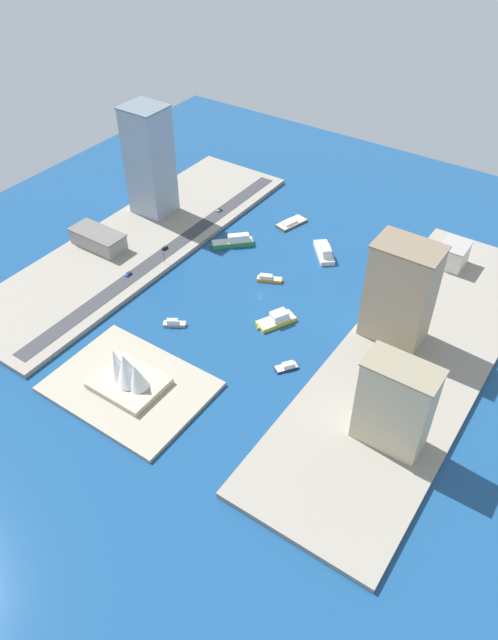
% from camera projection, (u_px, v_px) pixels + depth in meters
% --- Properties ---
extents(ground_plane, '(440.00, 440.00, 0.00)m').
position_uv_depth(ground_plane, '(260.00, 295.00, 343.88)').
color(ground_plane, navy).
extents(quay_west, '(70.00, 240.00, 2.69)m').
position_uv_depth(quay_west, '(414.00, 357.00, 303.30)').
color(quay_west, gray).
rests_on(quay_west, ground_plane).
extents(quay_east, '(70.00, 240.00, 2.69)m').
position_uv_depth(quay_east, '(138.00, 242.00, 382.69)').
color(quay_east, gray).
rests_on(quay_east, ground_plane).
extents(peninsula_point, '(74.24, 55.24, 2.00)m').
position_uv_depth(peninsula_point, '(130.00, 386.00, 288.83)').
color(peninsula_point, '#A89E89').
rests_on(peninsula_point, ground_plane).
extents(road_strip, '(9.74, 228.00, 0.15)m').
position_uv_depth(road_strip, '(167.00, 252.00, 371.69)').
color(road_strip, '#38383D').
rests_on(road_strip, quay_east).
extents(ferry_yellow_fast, '(17.15, 22.88, 6.54)m').
position_uv_depth(ferry_yellow_fast, '(277.00, 319.00, 324.14)').
color(ferry_yellow_fast, yellow).
rests_on(ferry_yellow_fast, ground_plane).
extents(barge_flat_brown, '(14.59, 22.91, 3.15)m').
position_uv_depth(barge_flat_brown, '(291.00, 223.00, 399.96)').
color(barge_flat_brown, brown).
rests_on(barge_flat_brown, ground_plane).
extents(catamaran_blue, '(14.39, 19.06, 4.29)m').
position_uv_depth(catamaran_blue, '(393.00, 242.00, 382.32)').
color(catamaran_blue, blue).
rests_on(catamaran_blue, ground_plane).
extents(water_taxi_orange, '(15.88, 10.07, 3.97)m').
position_uv_depth(water_taxi_orange, '(269.00, 279.00, 352.81)').
color(water_taxi_orange, orange).
rests_on(water_taxi_orange, ground_plane).
extents(ferry_white_commuter, '(22.63, 24.43, 8.33)m').
position_uv_depth(ferry_white_commuter, '(324.00, 252.00, 371.71)').
color(ferry_white_commuter, silver).
rests_on(ferry_white_commuter, ground_plane).
extents(ferry_green_doubledeck, '(23.85, 23.28, 7.27)m').
position_uv_depth(ferry_green_doubledeck, '(234.00, 241.00, 380.55)').
color(ferry_green_doubledeck, '#2D8C4C').
rests_on(ferry_green_doubledeck, ground_plane).
extents(patrol_launch_navy, '(10.63, 12.21, 3.25)m').
position_uv_depth(patrol_launch_navy, '(287.00, 367.00, 298.71)').
color(patrol_launch_navy, '#1E284C').
rests_on(patrol_launch_navy, ground_plane).
extents(yacht_sleek_gray, '(12.80, 9.79, 4.06)m').
position_uv_depth(yacht_sleek_gray, '(174.00, 323.00, 322.87)').
color(yacht_sleek_gray, '#999EA3').
rests_on(yacht_sleek_gray, ground_plane).
extents(office_block_beige, '(30.91, 16.89, 44.35)m').
position_uv_depth(office_block_beige, '(395.00, 405.00, 248.78)').
color(office_block_beige, '#C6B793').
rests_on(office_block_beige, quay_west).
extents(tower_tall_glass, '(25.79, 23.50, 71.61)m').
position_uv_depth(tower_tall_glass, '(150.00, 161.00, 386.05)').
color(tower_tall_glass, '#8C9EB2').
rests_on(tower_tall_glass, quay_east).
extents(apartment_midrise_tan, '(32.38, 21.76, 55.04)m').
position_uv_depth(apartment_midrise_tan, '(400.00, 292.00, 296.74)').
color(apartment_midrise_tan, tan).
rests_on(apartment_midrise_tan, quay_west).
extents(carpark_squat_concrete, '(35.59, 16.40, 10.47)m').
position_uv_depth(carpark_squat_concrete, '(98.00, 239.00, 373.11)').
color(carpark_squat_concrete, gray).
rests_on(carpark_squat_concrete, quay_east).
extents(hotel_broad_white, '(15.75, 18.52, 14.12)m').
position_uv_depth(hotel_broad_white, '(453.00, 255.00, 357.02)').
color(hotel_broad_white, silver).
rests_on(hotel_broad_white, quay_west).
extents(suv_black, '(2.01, 4.40, 1.66)m').
position_uv_depth(suv_black, '(165.00, 248.00, 373.24)').
color(suv_black, black).
rests_on(suv_black, road_strip).
extents(sedan_silver, '(1.93, 4.47, 1.65)m').
position_uv_depth(sedan_silver, '(219.00, 210.00, 407.91)').
color(sedan_silver, black).
rests_on(sedan_silver, road_strip).
extents(hatchback_blue, '(2.01, 4.42, 1.63)m').
position_uv_depth(hatchback_blue, '(128.00, 274.00, 352.89)').
color(hatchback_blue, black).
rests_on(hatchback_blue, road_strip).
extents(traffic_light_waterfront, '(0.36, 0.36, 6.50)m').
position_uv_depth(traffic_light_waterfront, '(164.00, 257.00, 360.29)').
color(traffic_light_waterfront, black).
rests_on(traffic_light_waterfront, quay_east).
extents(opera_landmark, '(32.94, 26.67, 20.03)m').
position_uv_depth(opera_landmark, '(128.00, 374.00, 283.19)').
color(opera_landmark, '#BCAD93').
rests_on(opera_landmark, peninsula_point).
extents(park_tree_cluster, '(12.45, 13.83, 10.15)m').
position_uv_depth(park_tree_cluster, '(384.00, 358.00, 292.64)').
color(park_tree_cluster, brown).
rests_on(park_tree_cluster, quay_west).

